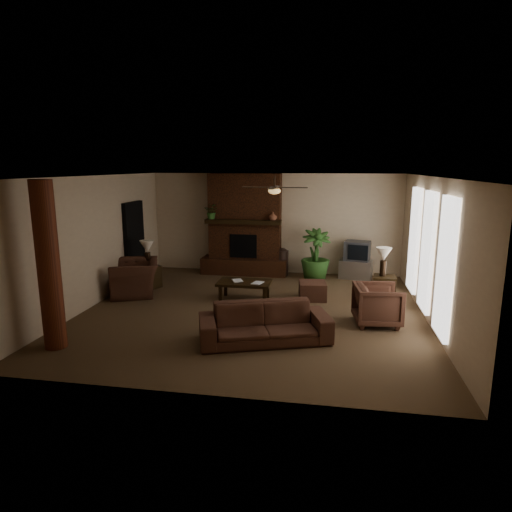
% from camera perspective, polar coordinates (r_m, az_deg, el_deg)
% --- Properties ---
extents(room_shell, '(7.00, 7.00, 7.00)m').
position_cam_1_polar(room_shell, '(8.91, -0.43, 1.37)').
color(room_shell, brown).
rests_on(room_shell, ground).
extents(fireplace, '(2.40, 0.70, 2.80)m').
position_cam_1_polar(fireplace, '(12.22, -1.47, 3.05)').
color(fireplace, '#542A16').
rests_on(fireplace, ground).
extents(windows, '(0.08, 3.65, 2.35)m').
position_cam_1_polar(windows, '(9.18, 21.52, 0.54)').
color(windows, white).
rests_on(windows, ground).
extents(log_column, '(0.36, 0.36, 2.80)m').
position_cam_1_polar(log_column, '(7.84, -25.54, -1.23)').
color(log_column, maroon).
rests_on(log_column, ground).
extents(doorway, '(0.10, 1.00, 2.10)m').
position_cam_1_polar(doorway, '(11.72, -15.63, 1.72)').
color(doorway, black).
rests_on(doorway, ground).
extents(ceiling_fan, '(1.35, 1.35, 0.37)m').
position_cam_1_polar(ceiling_fan, '(9.01, 2.43, 8.72)').
color(ceiling_fan, black).
rests_on(ceiling_fan, ceiling).
extents(sofa, '(2.34, 1.34, 0.88)m').
position_cam_1_polar(sofa, '(7.59, 1.15, -8.02)').
color(sofa, '#503022').
rests_on(sofa, ground).
extents(armchair_left, '(1.22, 1.44, 1.07)m').
position_cam_1_polar(armchair_left, '(10.69, -15.60, -2.03)').
color(armchair_left, '#503022').
rests_on(armchair_left, ground).
extents(armchair_right, '(0.87, 0.92, 0.86)m').
position_cam_1_polar(armchair_right, '(8.70, 15.66, -5.93)').
color(armchair_right, '#503022').
rests_on(armchair_right, ground).
extents(coffee_table, '(1.20, 0.70, 0.43)m').
position_cam_1_polar(coffee_table, '(9.90, -1.53, -3.67)').
color(coffee_table, black).
rests_on(coffee_table, ground).
extents(ottoman, '(0.67, 0.67, 0.40)m').
position_cam_1_polar(ottoman, '(10.07, 7.40, -4.51)').
color(ottoman, '#503022').
rests_on(ottoman, ground).
extents(tv_stand, '(0.93, 0.65, 0.50)m').
position_cam_1_polar(tv_stand, '(12.11, 12.93, -1.69)').
color(tv_stand, '#B3B4B6').
rests_on(tv_stand, ground).
extents(tv, '(0.74, 0.65, 0.52)m').
position_cam_1_polar(tv, '(12.00, 13.12, 0.67)').
color(tv, '#3A3A3D').
rests_on(tv, tv_stand).
extents(floor_vase, '(0.34, 0.34, 0.77)m').
position_cam_1_polar(floor_vase, '(12.12, 3.48, -0.52)').
color(floor_vase, '#34231C').
rests_on(floor_vase, ground).
extents(floor_plant, '(1.14, 1.54, 0.77)m').
position_cam_1_polar(floor_plant, '(11.70, 7.77, -1.30)').
color(floor_plant, '#325D25').
rests_on(floor_plant, ground).
extents(side_table_left, '(0.66, 0.66, 0.55)m').
position_cam_1_polar(side_table_left, '(11.21, -14.00, -2.69)').
color(side_table_left, black).
rests_on(side_table_left, ground).
extents(lamp_left, '(0.43, 0.43, 0.65)m').
position_cam_1_polar(lamp_left, '(11.08, -14.07, 0.98)').
color(lamp_left, black).
rests_on(lamp_left, side_table_left).
extents(side_table_right, '(0.55, 0.55, 0.55)m').
position_cam_1_polar(side_table_right, '(10.36, 16.45, -4.02)').
color(side_table_right, black).
rests_on(side_table_right, ground).
extents(lamp_right, '(0.43, 0.43, 0.65)m').
position_cam_1_polar(lamp_right, '(10.23, 16.40, -0.02)').
color(lamp_right, black).
rests_on(lamp_right, side_table_right).
extents(mantel_plant, '(0.42, 0.45, 0.33)m').
position_cam_1_polar(mantel_plant, '(12.06, -5.80, 5.61)').
color(mantel_plant, '#325D25').
rests_on(mantel_plant, fireplace).
extents(mantel_vase, '(0.23, 0.24, 0.22)m').
position_cam_1_polar(mantel_vase, '(11.71, 2.23, 5.21)').
color(mantel_vase, brown).
rests_on(mantel_vase, fireplace).
extents(book_a, '(0.21, 0.11, 0.29)m').
position_cam_1_polar(book_a, '(9.85, -3.07, -2.55)').
color(book_a, '#999999').
rests_on(book_a, coffee_table).
extents(book_b, '(0.21, 0.08, 0.29)m').
position_cam_1_polar(book_b, '(9.72, -0.36, -2.72)').
color(book_b, '#999999').
rests_on(book_b, coffee_table).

